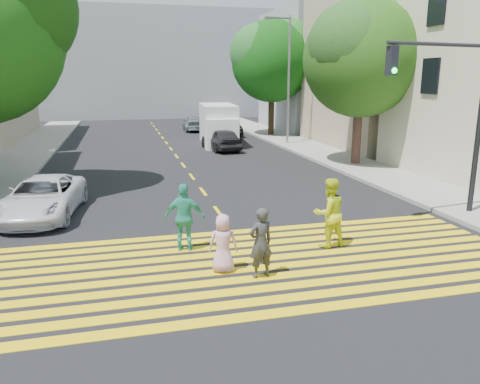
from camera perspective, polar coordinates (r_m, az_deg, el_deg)
name	(u,v)px	position (r m, az deg, el deg)	size (l,w,h in m)	color
ground	(274,286)	(10.45, 4.14, -11.31)	(120.00, 120.00, 0.00)	black
sidewalk_left	(31,150)	(31.74, -24.11, 4.66)	(3.00, 40.00, 0.15)	gray
sidewalk_right	(333,157)	(26.95, 11.33, 4.18)	(3.00, 60.00, 0.15)	gray
crosswalk	(257,264)	(11.56, 2.13, -8.71)	(13.40, 5.30, 0.01)	yellow
lane_line	(169,146)	(31.92, -8.70, 5.61)	(0.12, 34.40, 0.01)	yellow
building_right_tan	(402,69)	(33.29, 19.14, 13.99)	(10.00, 10.00, 10.00)	tan
building_right_grey	(330,71)	(42.95, 10.91, 14.25)	(10.00, 10.00, 10.00)	gray
backdrop_block	(144,64)	(57.07, -11.61, 15.03)	(30.00, 8.00, 12.00)	gray
tree_right_near	(362,52)	(24.69, 14.69, 16.20)	(7.33, 7.22, 8.38)	#462920
tree_right_far	(273,57)	(36.74, 4.04, 16.12)	(7.19, 6.70, 8.86)	black
pedestrian_man	(261,243)	(10.55, 2.53, -6.22)	(0.60, 0.39, 1.64)	#343435
pedestrian_woman	(329,213)	(12.62, 10.78, -2.51)	(0.91, 0.71, 1.88)	#CEDE1C
pedestrian_child	(223,243)	(10.87, -2.08, -6.28)	(0.68, 0.44, 1.39)	#D69EBF
pedestrian_extra	(185,218)	(12.22, -6.76, -3.11)	(1.05, 0.44, 1.79)	teal
white_sedan	(42,197)	(16.51, -22.95, -0.61)	(2.12, 4.60, 1.28)	silver
dark_car_near	(221,139)	(29.56, -2.32, 6.47)	(1.65, 4.09, 1.39)	black
silver_car	(194,124)	(40.86, -5.67, 8.31)	(1.74, 4.27, 1.24)	gray
dark_car_parked	(230,127)	(37.05, -1.28, 7.87)	(1.38, 3.95, 1.30)	black
white_van	(218,126)	(31.87, -2.64, 8.04)	(2.66, 5.88, 2.69)	silver
traffic_signal	(457,102)	(15.91, 24.93, 9.97)	(3.90, 0.84, 5.75)	black
street_lamp	(287,73)	(31.67, 5.70, 14.28)	(1.88, 0.46, 8.31)	gray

